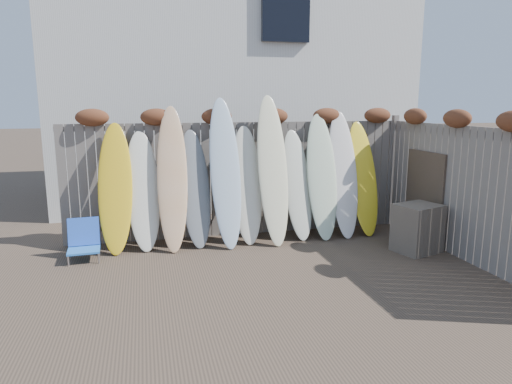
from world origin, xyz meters
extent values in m
plane|color=#493A2D|center=(0.00, 0.00, 0.00)|extent=(80.00, 80.00, 0.00)
cube|color=slate|center=(0.00, 2.40, 1.00)|extent=(6.00, 0.10, 2.00)
cube|color=slate|center=(3.00, 2.40, 1.05)|extent=(0.10, 0.10, 2.10)
ellipsoid|color=brown|center=(-2.40, 2.36, 2.10)|extent=(0.52, 0.28, 0.28)
ellipsoid|color=brown|center=(-1.40, 2.36, 2.10)|extent=(0.52, 0.28, 0.28)
ellipsoid|color=brown|center=(-0.40, 2.36, 2.10)|extent=(0.52, 0.28, 0.28)
ellipsoid|color=brown|center=(0.60, 2.36, 2.10)|extent=(0.52, 0.28, 0.28)
ellipsoid|color=brown|center=(1.60, 2.36, 2.10)|extent=(0.52, 0.28, 0.28)
ellipsoid|color=brown|center=(2.60, 2.36, 2.10)|extent=(0.52, 0.28, 0.28)
cube|color=slate|center=(3.00, 0.20, 1.00)|extent=(0.10, 4.40, 2.00)
ellipsoid|color=brown|center=(2.96, 0.60, 2.10)|extent=(0.28, 0.56, 0.28)
ellipsoid|color=brown|center=(2.96, 1.70, 2.10)|extent=(0.28, 0.56, 0.28)
cube|color=silver|center=(0.50, 6.50, 3.00)|extent=(8.00, 5.00, 6.00)
cube|color=black|center=(1.30, 3.95, 4.20)|extent=(1.00, 0.12, 1.30)
cube|color=blue|center=(-2.57, 1.55, 0.17)|extent=(0.48, 0.43, 0.03)
cube|color=blue|center=(-2.58, 1.76, 0.40)|extent=(0.46, 0.17, 0.42)
cylinder|color=silver|center=(-2.76, 1.36, 0.09)|extent=(0.02, 0.02, 0.17)
cylinder|color=silver|center=(-2.78, 1.70, 0.09)|extent=(0.02, 0.02, 0.17)
cylinder|color=#B2B3BA|center=(-2.35, 1.39, 0.09)|extent=(0.02, 0.02, 0.17)
cylinder|color=#A3A3AA|center=(-2.37, 1.73, 0.09)|extent=(0.02, 0.02, 0.17)
cube|color=#68564E|center=(2.52, 0.76, 0.38)|extent=(0.79, 0.72, 0.76)
cube|color=brown|center=(2.97, 1.29, 0.77)|extent=(0.04, 1.02, 1.53)
ellipsoid|color=yellow|center=(-2.09, 1.97, 1.02)|extent=(0.59, 0.76, 2.03)
ellipsoid|color=silver|center=(-1.67, 2.01, 0.95)|extent=(0.57, 0.71, 1.89)
ellipsoid|color=#E5AA6D|center=(-1.20, 1.92, 1.15)|extent=(0.55, 0.84, 2.29)
ellipsoid|color=slate|center=(-0.84, 1.98, 0.95)|extent=(0.56, 0.72, 1.90)
ellipsoid|color=#A8C1D6|center=(-0.34, 1.90, 1.21)|extent=(0.52, 0.86, 2.43)
ellipsoid|color=white|center=(0.03, 1.98, 0.98)|extent=(0.54, 0.72, 1.95)
ellipsoid|color=#F6F1C4|center=(0.45, 1.87, 1.24)|extent=(0.51, 0.87, 2.47)
ellipsoid|color=silver|center=(0.93, 1.98, 0.94)|extent=(0.56, 0.71, 1.88)
ellipsoid|color=silver|center=(1.36, 1.94, 1.07)|extent=(0.57, 0.79, 2.15)
ellipsoid|color=white|center=(1.77, 1.96, 1.09)|extent=(0.55, 0.80, 2.19)
ellipsoid|color=yellow|center=(2.17, 1.97, 1.00)|extent=(0.56, 0.74, 2.00)
camera|label=1|loc=(-1.63, -5.39, 2.34)|focal=32.00mm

